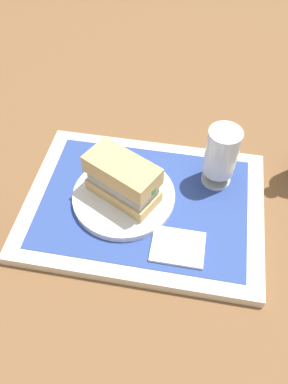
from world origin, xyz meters
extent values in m
plane|color=brown|center=(0.00, 0.00, 0.00)|extent=(3.00, 3.00, 0.00)
cube|color=beige|center=(0.00, 0.00, 0.01)|extent=(0.44, 0.32, 0.02)
cube|color=#2D4793|center=(0.00, 0.00, 0.02)|extent=(0.38, 0.27, 0.00)
cylinder|color=white|center=(-0.04, 0.00, 0.03)|extent=(0.19, 0.19, 0.01)
cube|color=tan|center=(-0.04, 0.00, 0.05)|extent=(0.14, 0.12, 0.02)
cube|color=#9EA3A8|center=(-0.04, 0.00, 0.07)|extent=(0.13, 0.10, 0.02)
cube|color=silver|center=(-0.04, 0.00, 0.08)|extent=(0.12, 0.10, 0.01)
sphere|color=#47932D|center=(0.01, -0.02, 0.09)|extent=(0.04, 0.04, 0.04)
cube|color=tan|center=(-0.04, 0.00, 0.10)|extent=(0.14, 0.12, 0.04)
cylinder|color=silver|center=(0.13, 0.08, 0.02)|extent=(0.06, 0.06, 0.01)
cylinder|color=silver|center=(0.13, 0.08, 0.04)|extent=(0.01, 0.01, 0.02)
cylinder|color=silver|center=(0.13, 0.08, 0.10)|extent=(0.06, 0.06, 0.09)
cylinder|color=gold|center=(0.13, 0.08, 0.08)|extent=(0.06, 0.06, 0.05)
cylinder|color=white|center=(0.13, 0.08, 0.11)|extent=(0.05, 0.05, 0.01)
cube|color=white|center=(0.07, -0.09, 0.02)|extent=(0.09, 0.07, 0.01)
camera|label=1|loc=(0.08, -0.43, 0.59)|focal=36.06mm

